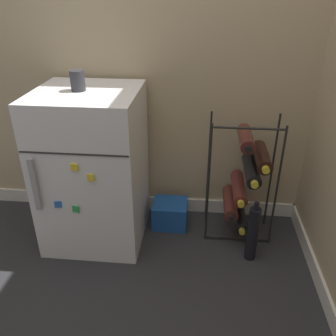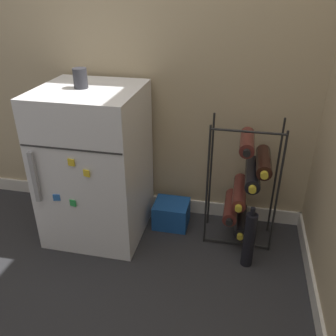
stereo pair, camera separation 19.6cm
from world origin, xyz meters
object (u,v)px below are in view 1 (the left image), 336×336
(loose_bottle_floor, at_px, (253,233))
(wine_rack, at_px, (245,179))
(mini_fridge, at_px, (94,168))
(fridge_top_cup, at_px, (78,81))
(soda_box, at_px, (170,213))

(loose_bottle_floor, bearing_deg, wine_rack, 100.64)
(wine_rack, bearing_deg, loose_bottle_floor, -79.36)
(mini_fridge, bearing_deg, fridge_top_cup, -171.94)
(soda_box, bearing_deg, wine_rack, -4.99)
(wine_rack, xyz_separation_m, fridge_top_cup, (-0.87, -0.09, 0.55))
(fridge_top_cup, bearing_deg, loose_bottle_floor, -8.59)
(wine_rack, distance_m, loose_bottle_floor, 0.31)
(soda_box, xyz_separation_m, loose_bottle_floor, (0.47, -0.26, 0.09))
(soda_box, relative_size, fridge_top_cup, 2.09)
(mini_fridge, relative_size, fridge_top_cup, 8.72)
(mini_fridge, distance_m, loose_bottle_floor, 0.93)
(wine_rack, bearing_deg, soda_box, 175.01)
(soda_box, height_order, fridge_top_cup, fridge_top_cup)
(mini_fridge, xyz_separation_m, wine_rack, (0.84, 0.08, -0.07))
(fridge_top_cup, xyz_separation_m, loose_bottle_floor, (0.91, -0.14, -0.76))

